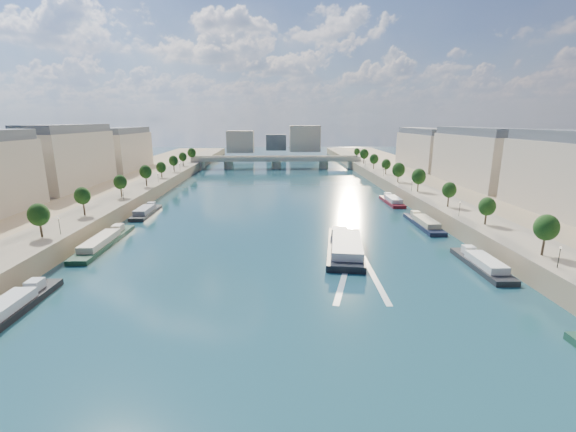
{
  "coord_description": "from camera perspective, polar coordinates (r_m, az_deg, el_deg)",
  "views": [
    {
      "loc": [
        -0.12,
        -21.0,
        32.13
      ],
      "look_at": [
        3.21,
        86.84,
        5.0
      ],
      "focal_mm": 24.0,
      "sensor_mm": 36.0,
      "label": 1
    }
  ],
  "objects": [
    {
      "name": "ground",
      "position": [
        125.2,
        -1.66,
        -0.76
      ],
      "size": [
        700.0,
        700.0,
        0.0
      ],
      "primitive_type": "plane",
      "color": "#0D2C39",
      "rests_on": "ground"
    },
    {
      "name": "quay_left",
      "position": [
        143.83,
        -31.7,
        0.09
      ],
      "size": [
        44.0,
        520.0,
        5.0
      ],
      "primitive_type": "cube",
      "color": "#9E8460",
      "rests_on": "ground"
    },
    {
      "name": "quay_right",
      "position": [
        143.95,
        28.35,
        0.52
      ],
      "size": [
        44.0,
        520.0,
        5.0
      ],
      "primitive_type": "cube",
      "color": "#9E8460",
      "rests_on": "ground"
    },
    {
      "name": "pave_left",
      "position": [
        136.42,
        -26.37,
        1.18
      ],
      "size": [
        14.0,
        520.0,
        0.1
      ],
      "primitive_type": "cube",
      "color": "gray",
      "rests_on": "quay_left"
    },
    {
      "name": "pave_right",
      "position": [
        136.52,
        23.02,
        1.54
      ],
      "size": [
        14.0,
        520.0,
        0.1
      ],
      "primitive_type": "cube",
      "color": "gray",
      "rests_on": "quay_right"
    },
    {
      "name": "trees_left",
      "position": [
        136.42,
        -25.52,
        3.6
      ],
      "size": [
        4.8,
        268.8,
        8.26
      ],
      "color": "#382B1E",
      "rests_on": "ground"
    },
    {
      "name": "trees_right",
      "position": [
        143.77,
        20.87,
        4.53
      ],
      "size": [
        4.8,
        268.8,
        8.26
      ],
      "color": "#382B1E",
      "rests_on": "ground"
    },
    {
      "name": "lamps_left",
      "position": [
        125.13,
        -26.48,
        1.4
      ],
      "size": [
        0.36,
        200.36,
        4.28
      ],
      "color": "black",
      "rests_on": "ground"
    },
    {
      "name": "lamps_right",
      "position": [
        138.7,
        20.59,
        3.1
      ],
      "size": [
        0.36,
        200.36,
        4.28
      ],
      "color": "black",
      "rests_on": "ground"
    },
    {
      "name": "buildings_left",
      "position": [
        158.56,
        -34.34,
        6.0
      ],
      "size": [
        16.0,
        226.0,
        23.2
      ],
      "color": "#BDAB91",
      "rests_on": "ground"
    },
    {
      "name": "buildings_right",
      "position": [
        158.69,
        30.9,
        6.46
      ],
      "size": [
        16.0,
        226.0,
        23.2
      ],
      "color": "#BDAB91",
      "rests_on": "ground"
    },
    {
      "name": "skyline",
      "position": [
        340.99,
        -1.23,
        11.17
      ],
      "size": [
        79.0,
        42.0,
        22.0
      ],
      "color": "#BDAB91",
      "rests_on": "ground"
    },
    {
      "name": "bridge",
      "position": [
        261.13,
        -1.75,
        8.16
      ],
      "size": [
        112.0,
        12.0,
        8.15
      ],
      "color": "#C1B79E",
      "rests_on": "ground"
    },
    {
      "name": "tour_barge",
      "position": [
        97.63,
        8.5,
        -4.53
      ],
      "size": [
        13.2,
        31.06,
        4.08
      ],
      "rotation": [
        0.0,
        0.0,
        -0.16
      ],
      "color": "black",
      "rests_on": "ground"
    },
    {
      "name": "wake",
      "position": [
        82.88,
        10.48,
        -8.93
      ],
      "size": [
        11.62,
        26.03,
        0.04
      ],
      "color": "silver",
      "rests_on": "ground"
    },
    {
      "name": "moored_barges_left",
      "position": [
        97.8,
        -29.5,
        -6.45
      ],
      "size": [
        5.0,
        122.6,
        3.6
      ],
      "color": "maroon",
      "rests_on": "ground"
    },
    {
      "name": "moored_barges_right",
      "position": [
        93.63,
        27.75,
        -7.11
      ],
      "size": [
        5.0,
        163.54,
        3.6
      ],
      "color": "black",
      "rests_on": "ground"
    }
  ]
}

